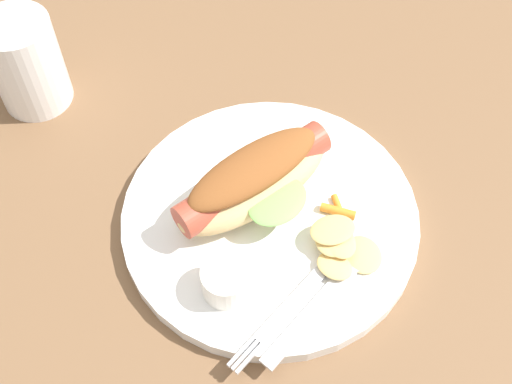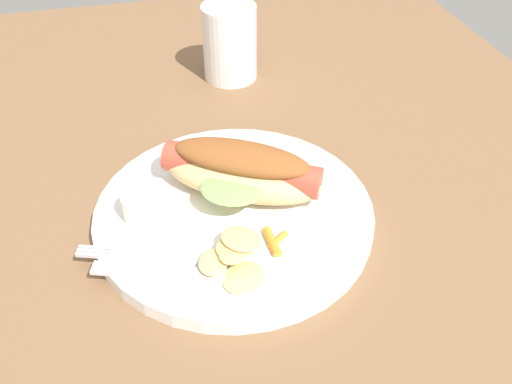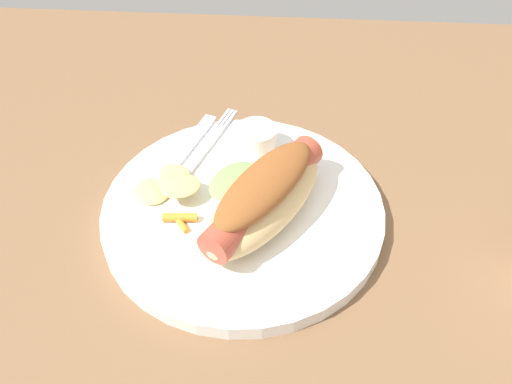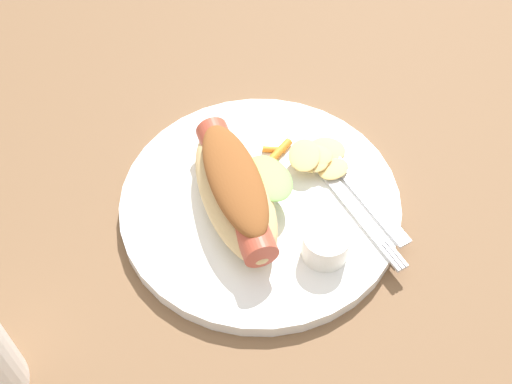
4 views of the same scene
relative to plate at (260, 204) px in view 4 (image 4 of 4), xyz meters
The scene contains 8 objects.
ground_plane 3.52cm from the plate, 104.41° to the left, with size 120.00×90.00×1.80cm, color brown.
plate is the anchor object (origin of this frame).
hot_dog 4.42cm from the plate, 149.19° to the left, with size 14.03×17.52×5.66cm.
sauce_ramekin 8.94cm from the plate, 95.24° to the right, with size 4.37×4.37×2.97cm, color white.
fork 9.56cm from the plate, 58.08° to the right, with size 5.97×14.12×0.40cm.
knife 10.39cm from the plate, 46.28° to the right, with size 13.73×1.40×0.36cm, color silver.
chips_pile 7.67cm from the plate, 10.86° to the right, with size 8.33×7.08×2.27cm.
carrot_garnish 6.51cm from the plate, 24.16° to the left, with size 3.37×2.63×0.85cm.
Camera 4 is at (-29.68, -28.64, 56.30)cm, focal length 47.71 mm.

